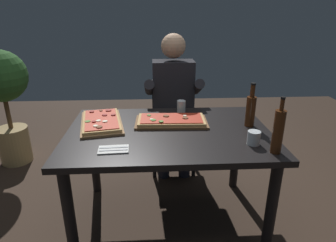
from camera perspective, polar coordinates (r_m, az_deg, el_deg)
ground_plane at (r=2.39m, az=0.07°, el=-18.40°), size 6.40×6.40×0.00m
dining_table at (r=2.04m, az=0.08°, el=-4.31°), size 1.40×0.96×0.74m
pizza_rectangular_front at (r=2.12m, az=0.64°, el=0.08°), size 0.53×0.29×0.05m
pizza_rectangular_left at (r=2.16m, az=-13.01°, el=-0.09°), size 0.38×0.55×0.05m
wine_bottle_dark at (r=1.76m, az=20.94°, el=-1.83°), size 0.06×0.06×0.34m
oil_bottle_amber at (r=2.12m, az=16.01°, el=2.20°), size 0.07×0.07×0.31m
tumbler_near_camera at (r=2.35m, az=2.63°, el=2.90°), size 0.07×0.07×0.10m
tumbler_far_side at (r=1.86m, az=16.58°, el=-3.20°), size 0.08×0.08×0.09m
napkin_cutlery_set at (r=1.76m, az=-10.72°, el=-5.54°), size 0.19×0.12×0.01m
diner_chair at (r=2.89m, az=0.87°, el=0.19°), size 0.44×0.44×0.87m
seated_diner at (r=2.70m, az=1.08°, el=4.35°), size 0.53×0.41×1.33m
potted_plant_corner at (r=3.28m, az=-29.72°, el=4.89°), size 0.50×0.50×1.18m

